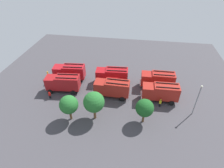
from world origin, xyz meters
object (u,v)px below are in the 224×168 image
object	(u,v)px
fire_truck_4	(112,88)
lamppost	(198,98)
fire_truck_0	(158,79)
fire_truck_2	(70,72)
fire_truck_5	(63,82)
traffic_cone_1	(142,91)
firefighter_0	(160,103)
firefighter_1	(50,95)
tree_1	(94,102)
tree_2	(69,105)
firefighter_2	(48,74)
traffic_cone_0	(142,91)
fire_truck_1	(112,75)
fire_truck_3	(161,92)
tree_0	(145,108)

from	to	relation	value
fire_truck_4	lamppost	world-z (taller)	lamppost
fire_truck_0	fire_truck_2	world-z (taller)	same
fire_truck_5	traffic_cone_1	bearing A→B (deg)	-178.88
firefighter_0	lamppost	bearing A→B (deg)	88.72
traffic_cone_1	firefighter_0	bearing A→B (deg)	133.52
fire_truck_0	firefighter_1	size ratio (longest dim) A/B	4.51
fire_truck_5	traffic_cone_1	xyz separation A→B (m)	(-16.50, -1.85, -1.81)
tree_1	tree_2	size ratio (longest dim) A/B	1.12
firefighter_2	tree_2	bearing A→B (deg)	107.59
fire_truck_5	tree_1	distance (m)	10.87
firefighter_2	traffic_cone_0	bearing A→B (deg)	152.84
tree_2	fire_truck_0	bearing A→B (deg)	-142.60
tree_2	lamppost	xyz separation A→B (m)	(-21.78, -4.66, 0.43)
fire_truck_1	firefighter_2	world-z (taller)	fire_truck_1
fire_truck_3	tree_1	world-z (taller)	tree_1
fire_truck_0	traffic_cone_1	distance (m)	4.42
fire_truck_0	traffic_cone_0	world-z (taller)	fire_truck_0
firefighter_1	firefighter_2	world-z (taller)	firefighter_2
firefighter_0	tree_0	distance (m)	5.86
tree_2	tree_0	bearing A→B (deg)	-174.00
fire_truck_4	traffic_cone_0	bearing A→B (deg)	-158.40
fire_truck_0	firefighter_0	bearing A→B (deg)	92.07
fire_truck_2	tree_0	distance (m)	20.06
firefighter_0	lamppost	world-z (taller)	lamppost
fire_truck_3	tree_1	size ratio (longest dim) A/B	1.29
fire_truck_5	fire_truck_4	bearing A→B (deg)	173.51
fire_truck_0	tree_0	xyz separation A→B (m)	(2.81, 10.56, 1.08)
firefighter_1	traffic_cone_0	distance (m)	19.19
tree_1	fire_truck_4	bearing A→B (deg)	-107.82
fire_truck_0	fire_truck_1	size ratio (longest dim) A/B	0.99
fire_truck_5	traffic_cone_1	world-z (taller)	fire_truck_5
tree_0	tree_1	xyz separation A→B (m)	(8.56, 0.47, 0.55)
tree_2	lamppost	distance (m)	22.28
firefighter_0	lamppost	size ratio (longest dim) A/B	0.26
fire_truck_4	fire_truck_5	bearing A→B (deg)	0.01
fire_truck_1	tree_1	bearing A→B (deg)	79.10
fire_truck_1	tree_0	world-z (taller)	tree_0
fire_truck_1	tree_2	size ratio (longest dim) A/B	1.45
fire_truck_4	firefighter_2	size ratio (longest dim) A/B	4.13
tree_1	firefighter_0	bearing A→B (deg)	-157.54
fire_truck_1	fire_truck_5	distance (m)	10.67
traffic_cone_0	fire_truck_2	bearing A→B (deg)	-7.57
fire_truck_2	tree_2	bearing A→B (deg)	104.91
fire_truck_1	traffic_cone_0	size ratio (longest dim) A/B	12.14
tree_2	tree_1	bearing A→B (deg)	-168.28
fire_truck_2	firefighter_1	world-z (taller)	fire_truck_2
firefighter_1	tree_1	world-z (taller)	tree_1
traffic_cone_1	firefighter_1	bearing A→B (deg)	14.41
traffic_cone_1	lamppost	distance (m)	11.16
fire_truck_0	fire_truck_4	world-z (taller)	same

